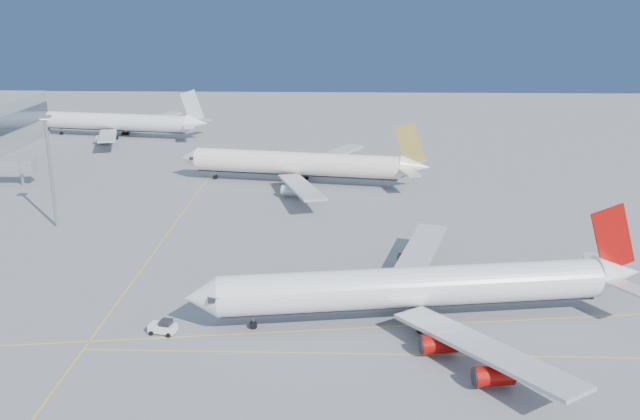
# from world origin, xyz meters

# --- Properties ---
(ground) EXTENTS (500.00, 500.00, 0.00)m
(ground) POSITION_xyz_m (0.00, 0.00, 0.00)
(ground) COLOR slate
(ground) RESTS_ON ground
(taxiway_lines) EXTENTS (118.86, 140.00, 0.02)m
(taxiway_lines) POSITION_xyz_m (-14.71, 6.34, 0.01)
(taxiway_lines) COLOR yellow
(taxiway_lines) RESTS_ON ground
(airliner_virgin) EXTENTS (69.59, 61.92, 17.20)m
(airliner_virgin) POSITION_xyz_m (7.69, -2.93, 5.19)
(airliner_virgin) COLOR white
(airliner_virgin) RESTS_ON ground
(airliner_etihad) EXTENTS (65.29, 59.66, 17.09)m
(airliner_etihad) POSITION_xyz_m (-14.71, 75.82, 5.20)
(airliner_etihad) COLOR #F1E1CD
(airliner_etihad) RESTS_ON ground
(airliner_third) EXTENTS (62.64, 57.14, 16.84)m
(airliner_third) POSITION_xyz_m (-79.58, 134.95, 5.10)
(airliner_third) COLOR white
(airliner_third) RESTS_ON ground
(pushback_tug) EXTENTS (4.17, 3.03, 2.16)m
(pushback_tug) POSITION_xyz_m (-30.04, -8.81, 1.00)
(pushback_tug) COLOR white
(pushback_tug) RESTS_ON ground
(light_mast) EXTENTS (2.03, 2.03, 23.52)m
(light_mast) POSITION_xyz_m (-64.40, 39.20, 13.88)
(light_mast) COLOR gray
(light_mast) RESTS_ON ground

